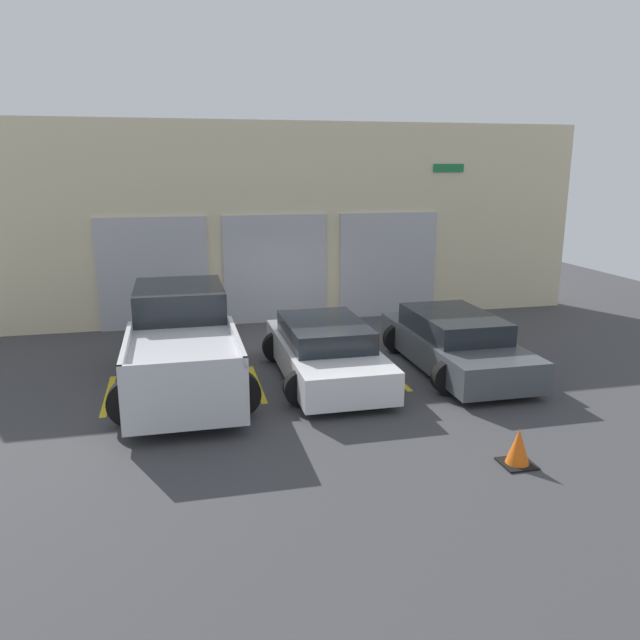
# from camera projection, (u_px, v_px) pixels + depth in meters

# --- Properties ---
(ground_plane) EXTENTS (28.00, 28.00, 0.00)m
(ground_plane) POSITION_uv_depth(u_px,v_px,m) (306.00, 351.00, 14.47)
(ground_plane) COLOR #3D3D3F
(shophouse_building) EXTENTS (17.16, 0.68, 5.33)m
(shophouse_building) POSITION_uv_depth(u_px,v_px,m) (280.00, 225.00, 16.94)
(shophouse_building) COLOR beige
(shophouse_building) RESTS_ON ground
(pickup_truck) EXTENTS (2.54, 5.04, 1.78)m
(pickup_truck) POSITION_uv_depth(u_px,v_px,m) (182.00, 344.00, 12.05)
(pickup_truck) COLOR silver
(pickup_truck) RESTS_ON ground
(sedan_white) EXTENTS (2.18, 4.27, 1.17)m
(sedan_white) POSITION_uv_depth(u_px,v_px,m) (325.00, 351.00, 12.51)
(sedan_white) COLOR white
(sedan_white) RESTS_ON ground
(sedan_side) EXTENTS (2.18, 4.48, 1.18)m
(sedan_side) POSITION_uv_depth(u_px,v_px,m) (454.00, 342.00, 13.14)
(sedan_side) COLOR #474C51
(sedan_side) RESTS_ON ground
(parking_stripe_far_left) EXTENTS (0.12, 2.20, 0.01)m
(parking_stripe_far_left) POSITION_uv_depth(u_px,v_px,m) (108.00, 395.00, 11.69)
(parking_stripe_far_left) COLOR gold
(parking_stripe_far_left) RESTS_ON ground
(parking_stripe_left) EXTENTS (0.12, 2.20, 0.01)m
(parking_stripe_left) POSITION_uv_depth(u_px,v_px,m) (257.00, 384.00, 12.31)
(parking_stripe_left) COLOR gold
(parking_stripe_left) RESTS_ON ground
(parking_stripe_centre) EXTENTS (0.12, 2.20, 0.01)m
(parking_stripe_centre) POSITION_uv_depth(u_px,v_px,m) (391.00, 373.00, 12.94)
(parking_stripe_centre) COLOR gold
(parking_stripe_centre) RESTS_ON ground
(parking_stripe_right) EXTENTS (0.12, 2.20, 0.01)m
(parking_stripe_right) POSITION_uv_depth(u_px,v_px,m) (513.00, 364.00, 13.56)
(parking_stripe_right) COLOR gold
(parking_stripe_right) RESTS_ON ground
(traffic_cone) EXTENTS (0.47, 0.47, 0.55)m
(traffic_cone) POSITION_uv_depth(u_px,v_px,m) (518.00, 448.00, 8.93)
(traffic_cone) COLOR black
(traffic_cone) RESTS_ON ground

